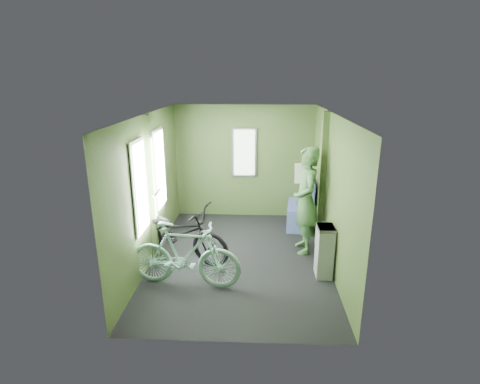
% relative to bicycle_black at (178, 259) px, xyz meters
% --- Properties ---
extents(room, '(4.00, 4.02, 2.31)m').
position_rel_bicycle_black_xyz_m(room, '(0.96, 0.12, 1.44)').
color(room, black).
rests_on(room, ground).
extents(bicycle_black, '(1.97, 1.37, 1.03)m').
position_rel_bicycle_black_xyz_m(bicycle_black, '(0.00, 0.00, 0.00)').
color(bicycle_black, black).
rests_on(bicycle_black, ground).
extents(bicycle_mint, '(1.63, 0.66, 0.97)m').
position_rel_bicycle_black_xyz_m(bicycle_mint, '(0.28, -0.76, 0.00)').
color(bicycle_mint, '#8AC0B7').
rests_on(bicycle_mint, ground).
extents(passenger, '(0.48, 0.69, 1.77)m').
position_rel_bicycle_black_xyz_m(passenger, '(2.06, 0.44, 0.89)').
color(passenger, '#395E33').
rests_on(passenger, ground).
extents(waste_box, '(0.23, 0.32, 0.78)m').
position_rel_bicycle_black_xyz_m(waste_box, '(2.26, -0.39, 0.39)').
color(waste_box, gray).
rests_on(waste_box, ground).
extents(bench_seat, '(0.59, 0.93, 0.93)m').
position_rel_bicycle_black_xyz_m(bench_seat, '(2.14, 1.53, 0.28)').
color(bench_seat, navy).
rests_on(bench_seat, ground).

